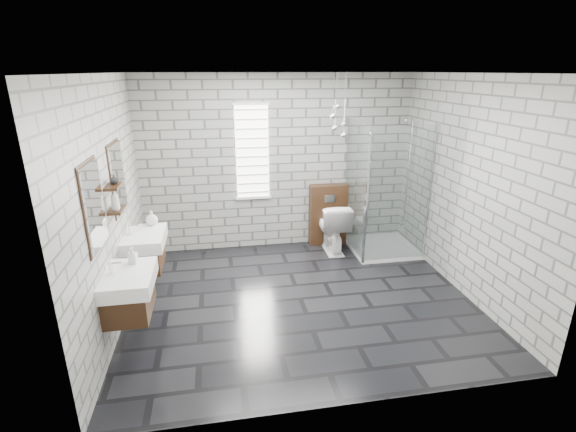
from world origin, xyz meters
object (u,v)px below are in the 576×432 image
object	(u,v)px
shower_enclosure	(380,222)
vanity_right	(141,241)
vanity_left	(125,281)
toilet	(332,226)
cistern_panel	(328,214)

from	to	relation	value
shower_enclosure	vanity_right	bearing A→B (deg)	-167.50
shower_enclosure	vanity_left	bearing A→B (deg)	-152.02
vanity_right	shower_enclosure	world-z (taller)	shower_enclosure
shower_enclosure	toilet	world-z (taller)	shower_enclosure
vanity_left	vanity_right	bearing A→B (deg)	90.00
cistern_panel	shower_enclosure	size ratio (longest dim) A/B	0.49
cistern_panel	toilet	world-z (taller)	cistern_panel
vanity_right	shower_enclosure	distance (m)	3.50
cistern_panel	shower_enclosure	xyz separation A→B (m)	(0.70, -0.52, 0.00)
vanity_right	shower_enclosure	size ratio (longest dim) A/B	0.77
vanity_right	toilet	xyz separation A→B (m)	(2.71, 0.99, -0.36)
vanity_left	shower_enclosure	world-z (taller)	shower_enclosure
shower_enclosure	cistern_panel	bearing A→B (deg)	143.59
cistern_panel	toilet	xyz separation A→B (m)	(0.00, -0.28, -0.10)
vanity_right	shower_enclosure	xyz separation A→B (m)	(3.41, 0.76, -0.25)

